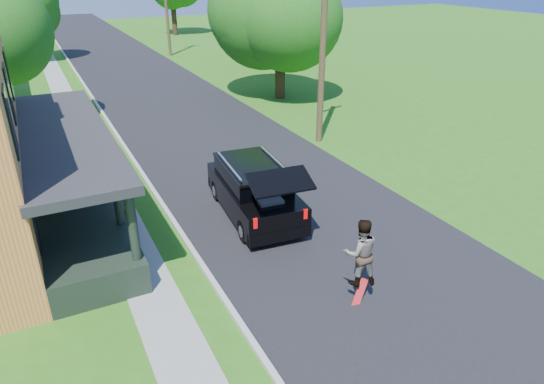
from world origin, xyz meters
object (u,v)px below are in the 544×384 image
black_suv (254,190)px  skateboarder (360,253)px  utility_pole_near (323,34)px  tree_right_near (280,0)px

black_suv → skateboarder: size_ratio=2.98×
skateboarder → utility_pole_near: (5.50, 10.76, 3.54)m
tree_right_near → black_suv: bearing=-120.4°
black_suv → skateboarder: 5.36m
tree_right_near → utility_pole_near: utility_pole_near is taller
black_suv → skateboarder: bearing=-80.4°
tree_right_near → utility_pole_near: size_ratio=0.94×
black_suv → tree_right_near: (7.92, 13.49, 4.83)m
utility_pole_near → skateboarder: bearing=-136.4°
skateboarder → utility_pole_near: 12.59m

